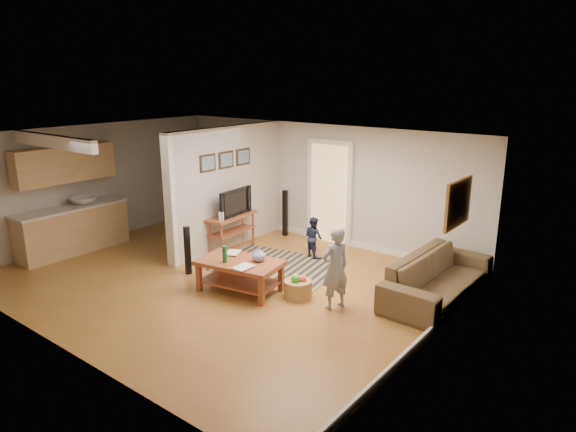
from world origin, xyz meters
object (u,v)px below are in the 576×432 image
at_px(speaker_left, 187,250).
at_px(toy_basket, 298,288).
at_px(coffee_table, 241,267).
at_px(child, 334,308).
at_px(tv_console, 232,218).
at_px(speaker_right, 285,213).
at_px(toddler, 313,257).
at_px(sofa, 436,297).

bearing_deg(speaker_left, toy_basket, 23.68).
relative_size(coffee_table, child, 1.14).
bearing_deg(tv_console, speaker_right, 75.86).
bearing_deg(coffee_table, child, 14.60).
relative_size(toy_basket, child, 0.35).
xyz_separation_m(tv_console, toddler, (1.55, 0.67, -0.68)).
bearing_deg(tv_console, speaker_left, -84.67).
xyz_separation_m(sofa, speaker_right, (-4.01, 1.13, 0.52)).
height_order(sofa, coffee_table, coffee_table).
distance_m(speaker_left, toddler, 2.51).
distance_m(speaker_left, toy_basket, 2.24).
relative_size(speaker_right, toddler, 1.27).
xyz_separation_m(child, toddler, (-1.58, 1.68, 0.00)).
bearing_deg(tv_console, child, -23.16).
xyz_separation_m(toy_basket, child, (0.67, 0.05, -0.17)).
relative_size(sofa, toy_basket, 5.32).
bearing_deg(speaker_right, speaker_left, -105.98).
bearing_deg(speaker_right, toddler, -47.56).
distance_m(tv_console, toy_basket, 2.72).
xyz_separation_m(speaker_left, toddler, (1.28, 2.11, -0.45)).
distance_m(sofa, coffee_table, 3.23).
bearing_deg(speaker_right, child, -57.22).
xyz_separation_m(speaker_left, toy_basket, (2.19, 0.38, -0.28)).
distance_m(speaker_left, child, 2.92).
relative_size(tv_console, speaker_right, 1.18).
bearing_deg(sofa, child, 141.83).
xyz_separation_m(coffee_table, child, (1.57, 0.41, -0.42)).
distance_m(coffee_table, speaker_right, 3.17).
height_order(coffee_table, speaker_left, speaker_left).
bearing_deg(sofa, toddler, 84.28).
bearing_deg(coffee_table, speaker_right, 114.76).
bearing_deg(child, sofa, 161.26).
xyz_separation_m(sofa, toddler, (-2.69, 0.35, 0.00)).
bearing_deg(coffee_table, toy_basket, 21.70).
bearing_deg(toddler, speaker_right, -12.70).
bearing_deg(tv_console, sofa, -0.90).
relative_size(speaker_left, child, 0.68).
relative_size(toy_basket, toddler, 0.56).
distance_m(speaker_right, toddler, 1.62).
bearing_deg(speaker_left, child, 22.35).
height_order(sofa, speaker_right, speaker_right).
bearing_deg(sofa, toy_basket, 129.51).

